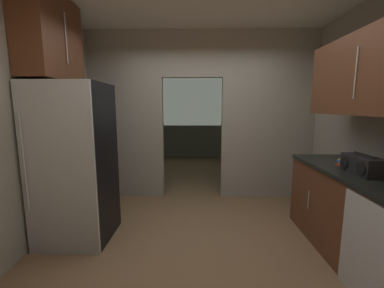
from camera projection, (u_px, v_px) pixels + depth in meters
ground at (203, 246)px, 2.77m from camera, size 20.00×20.00×0.00m
kitchen_partition at (203, 111)px, 4.15m from camera, size 3.79×0.12×2.80m
adjoining_room_shell at (200, 113)px, 6.44m from camera, size 3.79×3.45×2.80m
refrigerator at (75, 163)px, 2.84m from camera, size 0.77×0.75×1.83m
lower_cabinet_run at (360, 218)px, 2.44m from camera, size 0.66×1.95×0.92m
dishwasher at (364, 253)px, 1.91m from camera, size 0.02×0.56×0.86m
upper_cabinet_counterside at (376, 73)px, 2.23m from camera, size 0.36×1.76×0.78m
upper_cabinet_fridgeside at (50, 39)px, 2.73m from camera, size 0.36×0.85×0.92m
boombox at (363, 165)px, 2.35m from camera, size 0.21×0.42×0.20m
book_stack at (346, 163)px, 2.66m from camera, size 0.15×0.17×0.08m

